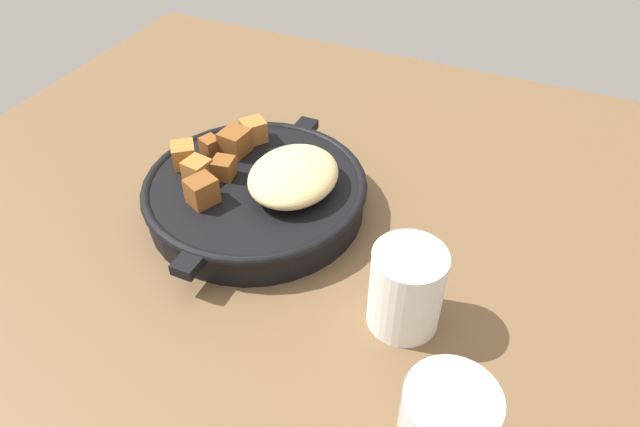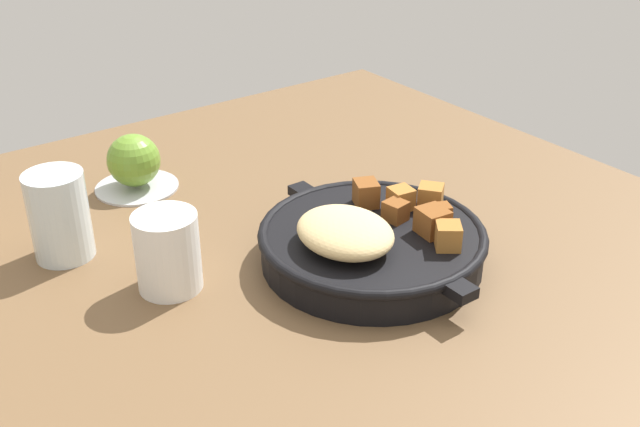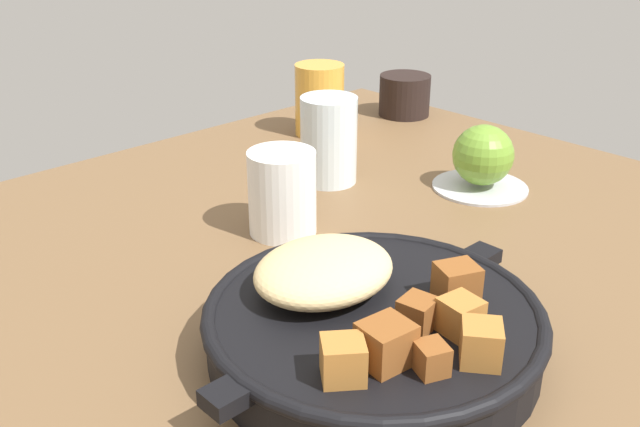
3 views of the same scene
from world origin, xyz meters
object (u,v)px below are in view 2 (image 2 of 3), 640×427
at_px(red_apple, 134,160).
at_px(water_glass_tall, 59,216).
at_px(cast_iron_skillet, 371,241).
at_px(white_creamer_pitcher, 168,252).

relative_size(red_apple, water_glass_tall, 0.68).
xyz_separation_m(cast_iron_skillet, water_glass_tall, (0.22, 0.27, 0.02)).
relative_size(cast_iron_skillet, water_glass_tall, 2.91).
bearing_deg(water_glass_tall, white_creamer_pitcher, -152.54).
distance_m(cast_iron_skillet, white_creamer_pitcher, 0.22).
height_order(cast_iron_skillet, red_apple, red_apple).
distance_m(white_creamer_pitcher, water_glass_tall, 0.15).
height_order(cast_iron_skillet, white_creamer_pitcher, white_creamer_pitcher).
relative_size(cast_iron_skillet, red_apple, 4.26).
bearing_deg(red_apple, white_creamer_pitcher, 163.74).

